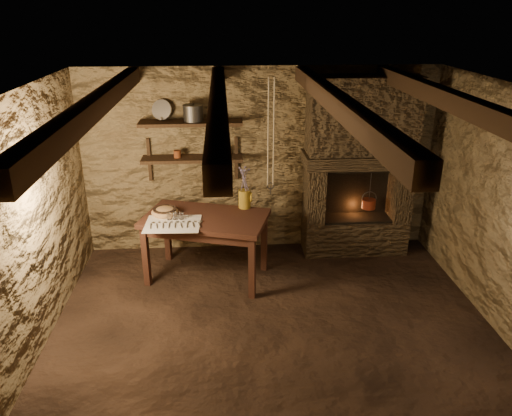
{
  "coord_description": "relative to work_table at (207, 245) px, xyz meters",
  "views": [
    {
      "loc": [
        -0.47,
        -4.17,
        3.07
      ],
      "look_at": [
        -0.12,
        0.9,
        1.0
      ],
      "focal_mm": 35.0,
      "sensor_mm": 36.0,
      "label": 1
    }
  ],
  "objects": [
    {
      "name": "wooden_bowl",
      "position": [
        -0.47,
        0.07,
        0.41
      ],
      "size": [
        0.39,
        0.39,
        0.11
      ],
      "primitive_type": "ellipsoid",
      "rotation": [
        0.0,
        0.0,
        0.28
      ],
      "color": "#A77948",
      "rests_on": "work_table"
    },
    {
      "name": "drinking_glasses",
      "position": [
        -0.34,
        -0.09,
        0.42
      ],
      "size": [
        0.2,
        0.06,
        0.08
      ],
      "primitive_type": null,
      "color": "white",
      "rests_on": "linen_cloth"
    },
    {
      "name": "front_wall",
      "position": [
        0.69,
        -3.17,
        0.77
      ],
      "size": [
        4.5,
        0.04,
        2.4
      ],
      "primitive_type": "cube",
      "color": "brown",
      "rests_on": "floor"
    },
    {
      "name": "left_wall",
      "position": [
        -1.56,
        -1.17,
        0.77
      ],
      "size": [
        0.04,
        4.0,
        2.4
      ],
      "primitive_type": "cube",
      "color": "brown",
      "rests_on": "floor"
    },
    {
      "name": "rusty_tin",
      "position": [
        -0.34,
        0.67,
        0.93
      ],
      "size": [
        0.11,
        0.11,
        0.09
      ],
      "primitive_type": "cylinder",
      "rotation": [
        0.0,
        0.0,
        -0.27
      ],
      "color": "#5F2913",
      "rests_on": "shelf_lower"
    },
    {
      "name": "iron_stockpot",
      "position": [
        -0.12,
        0.67,
        1.43
      ],
      "size": [
        0.28,
        0.28,
        0.18
      ],
      "primitive_type": "cylinder",
      "rotation": [
        0.0,
        0.0,
        0.18
      ],
      "color": "#32302D",
      "rests_on": "shelf_upper"
    },
    {
      "name": "small_kettle",
      "position": [
        0.16,
        0.67,
        0.94
      ],
      "size": [
        0.2,
        0.17,
        0.17
      ],
      "primitive_type": null,
      "rotation": [
        0.0,
        0.0,
        -0.41
      ],
      "color": "#A2A29C",
      "rests_on": "shelf_lower"
    },
    {
      "name": "linen_cloth",
      "position": [
        -0.36,
        -0.2,
        0.37
      ],
      "size": [
        0.63,
        0.52,
        0.01
      ],
      "primitive_type": "cube",
      "rotation": [
        0.0,
        0.0,
        -0.04
      ],
      "color": "silver",
      "rests_on": "work_table"
    },
    {
      "name": "work_table",
      "position": [
        0.0,
        0.0,
        0.0
      ],
      "size": [
        1.57,
        1.17,
        0.8
      ],
      "rotation": [
        0.0,
        0.0,
        -0.29
      ],
      "color": "#371C13",
      "rests_on": "floor"
    },
    {
      "name": "beam_mid_left",
      "position": [
        0.19,
        -1.17,
        1.88
      ],
      "size": [
        0.14,
        3.95,
        0.16
      ],
      "primitive_type": "cube",
      "color": "black",
      "rests_on": "ceiling"
    },
    {
      "name": "hearth",
      "position": [
        1.94,
        0.6,
        0.79
      ],
      "size": [
        1.43,
        0.51,
        2.3
      ],
      "color": "#332719",
      "rests_on": "floor"
    },
    {
      "name": "tin_pan",
      "position": [
        -0.5,
        0.77,
        1.46
      ],
      "size": [
        0.27,
        0.18,
        0.25
      ],
      "primitive_type": "cylinder",
      "rotation": [
        1.26,
        0.0,
        -0.3
      ],
      "color": "#A2A29C",
      "rests_on": "shelf_upper"
    },
    {
      "name": "beam_far_left",
      "position": [
        -0.81,
        -1.17,
        1.88
      ],
      "size": [
        0.14,
        3.95,
        0.16
      ],
      "primitive_type": "cube",
      "color": "black",
      "rests_on": "ceiling"
    },
    {
      "name": "shelf_upper",
      "position": [
        -0.16,
        0.67,
        1.32
      ],
      "size": [
        1.25,
        0.3,
        0.04
      ],
      "primitive_type": "cube",
      "color": "black",
      "rests_on": "back_wall"
    },
    {
      "name": "stoneware_jug",
      "position": [
        0.47,
        0.24,
        0.59
      ],
      "size": [
        0.17,
        0.17,
        0.51
      ],
      "rotation": [
        0.0,
        0.0,
        -0.17
      ],
      "color": "#A98420",
      "rests_on": "work_table"
    },
    {
      "name": "beam_far_right",
      "position": [
        2.19,
        -1.17,
        1.88
      ],
      "size": [
        0.14,
        3.95,
        0.16
      ],
      "primitive_type": "cube",
      "color": "black",
      "rests_on": "ceiling"
    },
    {
      "name": "ceiling",
      "position": [
        0.69,
        -1.17,
        1.97
      ],
      "size": [
        4.5,
        4.0,
        0.04
      ],
      "primitive_type": "cube",
      "color": "black",
      "rests_on": "back_wall"
    },
    {
      "name": "floor",
      "position": [
        0.69,
        -1.17,
        -0.43
      ],
      "size": [
        4.5,
        4.5,
        0.0
      ],
      "primitive_type": "plane",
      "color": "black",
      "rests_on": "ground"
    },
    {
      "name": "hanging_ropes",
      "position": [
        0.74,
        -0.12,
        1.37
      ],
      "size": [
        0.08,
        0.08,
        1.2
      ],
      "primitive_type": null,
      "color": "#CAB78E",
      "rests_on": "ceiling"
    },
    {
      "name": "beam_mid_right",
      "position": [
        1.19,
        -1.17,
        1.88
      ],
      "size": [
        0.14,
        3.95,
        0.16
      ],
      "primitive_type": "cube",
      "color": "black",
      "rests_on": "ceiling"
    },
    {
      "name": "red_pot",
      "position": [
        2.1,
        0.55,
        0.26
      ],
      "size": [
        0.2,
        0.18,
        0.54
      ],
      "rotation": [
        0.0,
        0.0,
        0.04
      ],
      "color": "maroon",
      "rests_on": "hearth"
    },
    {
      "name": "shelf_lower",
      "position": [
        -0.16,
        0.67,
        0.87
      ],
      "size": [
        1.25,
        0.3,
        0.04
      ],
      "primitive_type": "cube",
      "color": "black",
      "rests_on": "back_wall"
    },
    {
      "name": "pewter_cutlery_row",
      "position": [
        -0.36,
        -0.22,
        0.38
      ],
      "size": [
        0.52,
        0.22,
        0.01
      ],
      "primitive_type": null,
      "rotation": [
        0.0,
        0.0,
        -0.04
      ],
      "color": "#99968B",
      "rests_on": "linen_cloth"
    },
    {
      "name": "right_wall",
      "position": [
        2.94,
        -1.17,
        0.77
      ],
      "size": [
        0.04,
        4.0,
        2.4
      ],
      "primitive_type": "cube",
      "color": "brown",
      "rests_on": "floor"
    },
    {
      "name": "back_wall",
      "position": [
        0.69,
        0.83,
        0.77
      ],
      "size": [
        4.5,
        0.04,
        2.4
      ],
      "primitive_type": "cube",
      "color": "brown",
      "rests_on": "floor"
    }
  ]
}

